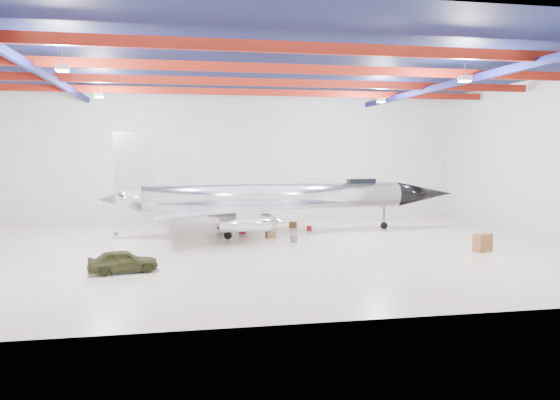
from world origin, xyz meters
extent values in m
plane|color=beige|center=(0.00, 0.00, 0.00)|extent=(40.00, 40.00, 0.00)
plane|color=silver|center=(0.00, 15.00, 5.50)|extent=(40.00, 0.00, 40.00)
plane|color=silver|center=(20.00, 0.00, 5.50)|extent=(0.00, 30.00, 30.00)
plane|color=#0A0F38|center=(0.00, 0.00, 11.00)|extent=(40.00, 40.00, 0.00)
cube|color=maroon|center=(0.00, -9.00, 10.40)|extent=(39.50, 0.25, 0.50)
cube|color=maroon|center=(0.00, -3.00, 10.40)|extent=(39.50, 0.25, 0.50)
cube|color=maroon|center=(0.00, 3.00, 10.40)|extent=(39.50, 0.25, 0.50)
cube|color=maroon|center=(0.00, 9.00, 10.40)|extent=(39.50, 0.25, 0.50)
cube|color=#0D1151|center=(-12.00, 0.00, 10.10)|extent=(0.25, 29.50, 0.40)
cube|color=#0D1151|center=(12.00, 0.00, 10.10)|extent=(0.25, 29.50, 0.40)
cube|color=silver|center=(-10.00, -6.00, 9.70)|extent=(0.55, 0.55, 0.25)
cube|color=silver|center=(10.00, -6.00, 9.70)|extent=(0.55, 0.55, 0.25)
cube|color=silver|center=(-10.00, 6.00, 9.70)|extent=(0.55, 0.55, 0.25)
cube|color=silver|center=(10.00, 6.00, 9.70)|extent=(0.55, 0.55, 0.25)
cylinder|color=silver|center=(2.07, 6.13, 2.64)|extent=(18.94, 2.49, 1.89)
cone|color=black|center=(13.87, 6.51, 2.64)|extent=(4.78, 2.04, 1.89)
cone|color=silver|center=(-8.78, 5.78, 2.64)|extent=(2.89, 1.98, 1.89)
cube|color=silver|center=(-7.84, 5.81, 5.10)|extent=(2.65, 0.20, 4.25)
cube|color=black|center=(8.68, 6.34, 3.64)|extent=(2.10, 0.82, 0.47)
cylinder|color=silver|center=(-0.59, 0.85, 1.32)|extent=(3.61, 0.96, 0.85)
cylinder|color=silver|center=(-0.67, 3.21, 1.32)|extent=(3.61, 0.96, 0.85)
cylinder|color=silver|center=(-0.85, 8.87, 1.32)|extent=(3.61, 0.96, 0.85)
cylinder|color=silver|center=(-0.93, 11.23, 1.32)|extent=(3.61, 0.96, 0.85)
cylinder|color=#59595B|center=(10.57, 6.40, 0.85)|extent=(0.17, 0.17, 1.70)
cylinder|color=black|center=(10.57, 6.40, 0.26)|extent=(0.54, 0.22, 0.53)
cylinder|color=#59595B|center=(-1.63, 3.65, 0.85)|extent=(0.17, 0.17, 1.70)
cylinder|color=black|center=(-1.63, 3.65, 0.26)|extent=(0.54, 0.22, 0.53)
cylinder|color=#59595B|center=(-1.78, 8.37, 0.85)|extent=(0.17, 0.17, 1.70)
cylinder|color=black|center=(-1.78, 8.37, 0.26)|extent=(0.54, 0.22, 0.53)
imported|color=#323319|center=(-7.59, -5.63, 0.57)|extent=(3.52, 1.93, 1.13)
cube|color=brown|center=(12.69, -3.76, 0.53)|extent=(1.30, 0.98, 1.07)
cube|color=maroon|center=(-0.33, 6.07, 0.16)|extent=(0.58, 0.53, 0.33)
cylinder|color=#59595B|center=(2.48, 1.58, 0.22)|extent=(0.59, 0.59, 0.43)
cube|color=olive|center=(3.92, 8.60, 0.22)|extent=(0.70, 0.61, 0.43)
cube|color=#59595B|center=(-9.21, 6.72, 0.12)|extent=(0.33, 0.26, 0.23)
cylinder|color=maroon|center=(4.75, 6.65, 0.18)|extent=(0.47, 0.47, 0.36)
cube|color=olive|center=(1.32, 3.80, 0.21)|extent=(0.70, 0.61, 0.42)
camera|label=1|loc=(-4.94, -32.72, 5.84)|focal=35.00mm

